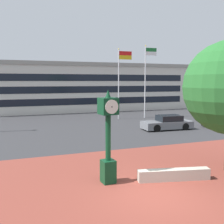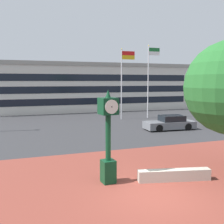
{
  "view_description": "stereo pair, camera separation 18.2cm",
  "coord_description": "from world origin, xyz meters",
  "px_view_note": "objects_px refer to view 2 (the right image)",
  "views": [
    {
      "loc": [
        -4.9,
        -8.64,
        4.32
      ],
      "look_at": [
        -1.14,
        1.58,
        3.06
      ],
      "focal_mm": 42.69,
      "sensor_mm": 36.0,
      "label": 1
    },
    {
      "loc": [
        -4.73,
        -8.7,
        4.32
      ],
      "look_at": [
        -1.14,
        1.58,
        3.06
      ],
      "focal_mm": 42.69,
      "sensor_mm": 36.0,
      "label": 2
    }
  ],
  "objects_px": {
    "flagpole_secondary": "(149,76)",
    "civic_building": "(82,86)",
    "street_clock": "(108,135)",
    "car_street_mid": "(170,123)",
    "flagpole_primary": "(123,78)"
  },
  "relations": [
    {
      "from": "flagpole_primary",
      "to": "car_street_mid",
      "type": "bearing_deg",
      "value": -78.82
    },
    {
      "from": "street_clock",
      "to": "car_street_mid",
      "type": "height_order",
      "value": "street_clock"
    },
    {
      "from": "street_clock",
      "to": "flagpole_secondary",
      "type": "relative_size",
      "value": 0.47
    },
    {
      "from": "civic_building",
      "to": "flagpole_primary",
      "type": "bearing_deg",
      "value": -85.19
    },
    {
      "from": "flagpole_secondary",
      "to": "civic_building",
      "type": "bearing_deg",
      "value": 106.92
    },
    {
      "from": "flagpole_primary",
      "to": "flagpole_secondary",
      "type": "bearing_deg",
      "value": 0.0
    },
    {
      "from": "street_clock",
      "to": "flagpole_primary",
      "type": "height_order",
      "value": "flagpole_primary"
    },
    {
      "from": "flagpole_secondary",
      "to": "car_street_mid",
      "type": "bearing_deg",
      "value": -103.11
    },
    {
      "from": "flagpole_secondary",
      "to": "civic_building",
      "type": "height_order",
      "value": "flagpole_secondary"
    },
    {
      "from": "street_clock",
      "to": "civic_building",
      "type": "relative_size",
      "value": 0.12
    },
    {
      "from": "street_clock",
      "to": "flagpole_secondary",
      "type": "distance_m",
      "value": 21.11
    },
    {
      "from": "street_clock",
      "to": "car_street_mid",
      "type": "xyz_separation_m",
      "value": [
        9.21,
        10.12,
        -1.49
      ]
    },
    {
      "from": "civic_building",
      "to": "car_street_mid",
      "type": "bearing_deg",
      "value": -83.02
    },
    {
      "from": "flagpole_secondary",
      "to": "civic_building",
      "type": "xyz_separation_m",
      "value": [
        -4.57,
        15.01,
        -1.46
      ]
    },
    {
      "from": "street_clock",
      "to": "civic_building",
      "type": "bearing_deg",
      "value": 73.77
    }
  ]
}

